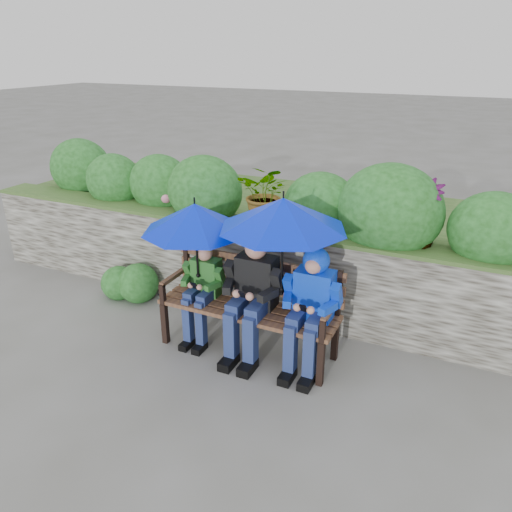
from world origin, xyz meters
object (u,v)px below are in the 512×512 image
at_px(park_bench, 251,300).
at_px(boy_middle, 252,291).
at_px(umbrella_right, 283,213).
at_px(boy_right, 311,301).
at_px(umbrella_left, 195,218).
at_px(boy_left, 202,287).

distance_m(park_bench, boy_middle, 0.18).
relative_size(park_bench, boy_middle, 1.45).
bearing_deg(umbrella_right, boy_right, -3.09).
bearing_deg(park_bench, umbrella_right, -9.70).
bearing_deg(umbrella_right, boy_middle, -173.22).
height_order(park_bench, boy_middle, boy_middle).
height_order(umbrella_left, umbrella_right, umbrella_right).
xyz_separation_m(boy_left, boy_middle, (0.56, -0.02, 0.08)).
bearing_deg(boy_left, boy_middle, -1.92).
xyz_separation_m(boy_left, boy_right, (1.13, -0.00, 0.10)).
height_order(boy_right, umbrella_right, umbrella_right).
distance_m(boy_right, umbrella_left, 1.33).
xyz_separation_m(boy_right, umbrella_left, (-1.17, -0.01, 0.62)).
bearing_deg(umbrella_right, umbrella_left, -178.23).
bearing_deg(boy_right, boy_left, 179.96).
height_order(boy_middle, boy_right, boy_middle).
xyz_separation_m(park_bench, boy_middle, (0.05, -0.09, 0.14)).
distance_m(park_bench, boy_left, 0.51).
relative_size(park_bench, umbrella_right, 1.53).
distance_m(boy_left, umbrella_left, 0.73).
distance_m(park_bench, umbrella_right, 1.00).
height_order(boy_right, umbrella_left, umbrella_left).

